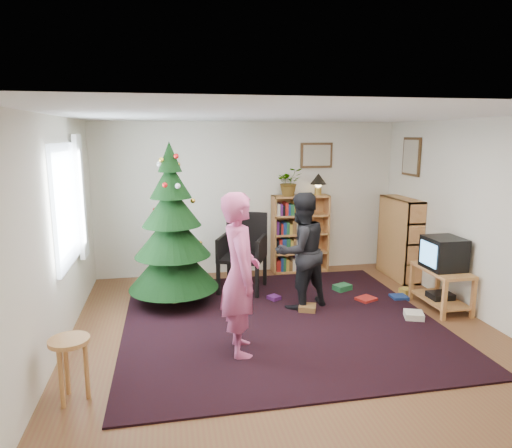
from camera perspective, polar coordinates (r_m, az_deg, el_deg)
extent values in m
plane|color=brown|center=(5.56, 3.79, -13.27)|extent=(5.00, 5.00, 0.00)
plane|color=white|center=(5.07, 4.16, 13.40)|extent=(5.00, 5.00, 0.00)
cube|color=silver|center=(7.58, -0.91, 3.22)|extent=(5.00, 0.02, 2.50)
cube|color=silver|center=(2.93, 16.90, -10.39)|extent=(5.00, 0.02, 2.50)
cube|color=silver|center=(5.14, -24.07, -1.61)|extent=(0.02, 5.00, 2.50)
cube|color=silver|center=(6.29, 26.54, 0.38)|extent=(0.02, 5.00, 2.50)
cube|color=black|center=(5.83, 3.02, -11.99)|extent=(3.80, 3.60, 0.02)
cube|color=silver|center=(5.67, -22.65, 2.19)|extent=(0.04, 1.20, 1.40)
cube|color=white|center=(6.34, -21.07, 3.18)|extent=(0.06, 0.35, 1.60)
cube|color=#4C3319|center=(7.78, 7.57, 8.51)|extent=(0.55, 0.03, 0.42)
cube|color=beige|center=(7.78, 7.57, 8.51)|extent=(0.47, 0.01, 0.34)
cube|color=#4C3319|center=(7.66, 18.87, 7.97)|extent=(0.03, 0.50, 0.60)
cube|color=beige|center=(7.66, 18.87, 7.97)|extent=(0.01, 0.42, 0.52)
cylinder|color=#3F2816|center=(6.45, -10.15, -8.77)|extent=(0.12, 0.12, 0.24)
cone|color=black|center=(6.31, -10.29, -4.83)|extent=(1.22, 1.22, 0.69)
cone|color=black|center=(6.21, -10.43, -1.17)|extent=(1.02, 1.02, 0.61)
cone|color=black|center=(6.14, -10.55, 2.28)|extent=(0.79, 0.79, 0.54)
cone|color=black|center=(6.10, -10.66, 5.43)|extent=(0.55, 0.55, 0.47)
cone|color=black|center=(6.08, -10.77, 8.28)|extent=(0.31, 0.31, 0.39)
cube|color=#C47F46|center=(7.73, 5.52, -1.20)|extent=(0.95, 0.30, 1.30)
cube|color=#C47F46|center=(7.62, 5.61, 3.47)|extent=(0.95, 0.30, 0.03)
cube|color=#C47F46|center=(7.73, 17.53, -1.67)|extent=(0.30, 0.95, 1.30)
cube|color=#C47F46|center=(7.62, 17.81, 2.99)|extent=(0.30, 0.95, 0.03)
cube|color=#C47F46|center=(6.55, 22.27, -5.35)|extent=(0.47, 0.84, 0.04)
cube|color=#C47F46|center=(6.22, 22.47, -8.90)|extent=(0.05, 0.05, 0.51)
cube|color=#C47F46|center=(6.45, 25.52, -8.45)|extent=(0.05, 0.05, 0.51)
cube|color=#C47F46|center=(6.84, 18.88, -6.83)|extent=(0.05, 0.05, 0.51)
cube|color=#C47F46|center=(7.05, 21.77, -6.51)|extent=(0.05, 0.05, 0.51)
cube|color=#C47F46|center=(6.68, 22.01, -8.73)|extent=(0.43, 0.80, 0.03)
cube|color=black|center=(6.66, 22.04, -8.28)|extent=(0.30, 0.25, 0.08)
cube|color=black|center=(6.50, 22.42, -3.39)|extent=(0.44, 0.48, 0.42)
cube|color=#5DB4FF|center=(6.38, 20.73, -3.53)|extent=(0.01, 0.38, 0.30)
cube|color=black|center=(6.73, -1.74, -4.21)|extent=(0.83, 0.83, 0.05)
cube|color=black|center=(6.93, -2.14, -1.03)|extent=(0.60, 0.29, 0.63)
cube|color=black|center=(6.50, -3.81, -7.18)|extent=(0.07, 0.07, 0.51)
cube|color=black|center=(6.59, 1.14, -6.89)|extent=(0.07, 0.07, 0.51)
cube|color=black|center=(7.03, -4.40, -5.74)|extent=(0.07, 0.07, 0.51)
cube|color=black|center=(7.12, 0.17, -5.50)|extent=(0.07, 0.07, 0.51)
cylinder|color=#C47F46|center=(4.35, -22.35, -13.35)|extent=(0.35, 0.35, 0.04)
cylinder|color=#C47F46|center=(4.45, -20.41, -16.76)|extent=(0.04, 0.04, 0.54)
cylinder|color=#C47F46|center=(4.58, -22.60, -16.09)|extent=(0.04, 0.04, 0.54)
cylinder|color=#C47F46|center=(4.39, -23.17, -17.37)|extent=(0.04, 0.04, 0.54)
imported|color=#C24D7F|center=(4.77, -2.01, -6.33)|extent=(0.43, 0.64, 1.73)
imported|color=black|center=(6.07, 5.62, -3.39)|extent=(0.92, 0.82, 1.56)
imported|color=gray|center=(7.53, 4.18, 5.29)|extent=(0.43, 0.37, 0.46)
cylinder|color=#A57F33|center=(7.70, 7.77, 4.04)|extent=(0.11, 0.11, 0.11)
sphere|color=#FFD88C|center=(7.68, 7.79, 4.96)|extent=(0.11, 0.11, 0.11)
cone|color=black|center=(7.68, 7.81, 5.63)|extent=(0.27, 0.27, 0.18)
cube|color=#A51E19|center=(6.64, 13.59, -9.06)|extent=(0.20, 0.20, 0.08)
cube|color=navy|center=(6.85, 17.44, -8.64)|extent=(0.20, 0.20, 0.08)
cube|color=#1E592D|center=(6.98, 10.72, -7.93)|extent=(0.20, 0.20, 0.08)
cube|color=gold|center=(7.11, 18.25, -7.94)|extent=(0.20, 0.20, 0.08)
cube|color=brown|center=(6.14, 6.43, -10.48)|extent=(0.20, 0.20, 0.08)
cube|color=beige|center=(6.19, 19.11, -10.87)|extent=(0.20, 0.20, 0.08)
cube|color=#4C1959|center=(6.49, 2.27, -9.21)|extent=(0.20, 0.20, 0.08)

